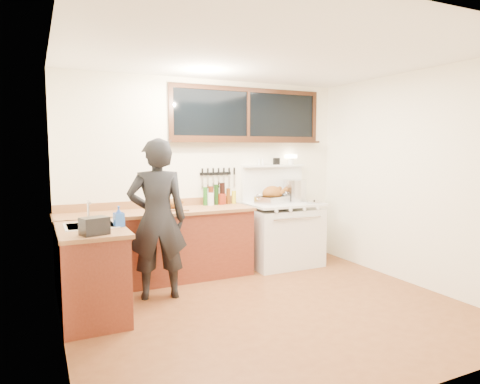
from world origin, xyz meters
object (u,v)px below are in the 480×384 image
cutting_board (173,206)px  man (157,219)px  roast_turkey (272,196)px  vintage_stove (283,233)px

cutting_board → man: bearing=-121.9°
cutting_board → roast_turkey: 1.45m
man → roast_turkey: 1.89m
man → roast_turkey: bearing=17.7°
vintage_stove → man: 2.08m
vintage_stove → cutting_board: size_ratio=3.24×
man → roast_turkey: man is taller
vintage_stove → man: size_ratio=0.88×
cutting_board → vintage_stove: bearing=-0.5°
roast_turkey → man: bearing=-162.3°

